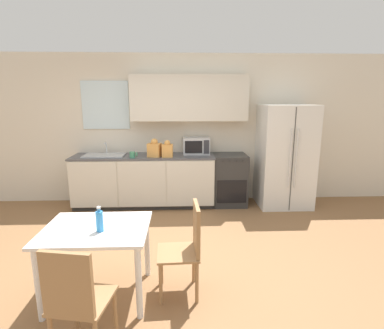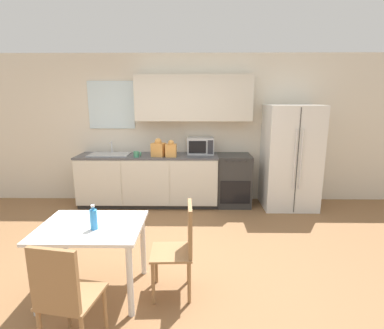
{
  "view_description": "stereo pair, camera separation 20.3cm",
  "coord_description": "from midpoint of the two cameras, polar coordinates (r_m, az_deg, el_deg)",
  "views": [
    {
      "loc": [
        0.3,
        -3.35,
        1.91
      ],
      "look_at": [
        0.45,
        0.55,
        1.05
      ],
      "focal_mm": 28.0,
      "sensor_mm": 36.0,
      "label": 1
    },
    {
      "loc": [
        0.5,
        -3.35,
        1.91
      ],
      "look_at": [
        0.45,
        0.55,
        1.05
      ],
      "focal_mm": 28.0,
      "sensor_mm": 36.0,
      "label": 2
    }
  ],
  "objects": [
    {
      "name": "kitchen_counter",
      "position": [
        5.48,
        -10.11,
        -3.01
      ],
      "size": [
        2.5,
        0.66,
        0.93
      ],
      "color": "#333333",
      "rests_on": "ground_plane"
    },
    {
      "name": "ground_plane",
      "position": [
        3.88,
        -8.25,
        -17.23
      ],
      "size": [
        12.0,
        12.0,
        0.0
      ],
      "primitive_type": "plane",
      "color": "olive"
    },
    {
      "name": "refrigerator",
      "position": [
        5.56,
        16.28,
        1.51
      ],
      "size": [
        0.91,
        0.79,
        1.81
      ],
      "color": "silver",
      "rests_on": "ground_plane"
    },
    {
      "name": "wall_back",
      "position": [
        5.57,
        -5.55,
        7.89
      ],
      "size": [
        12.0,
        0.38,
        2.7
      ],
      "color": "beige",
      "rests_on": "ground_plane"
    },
    {
      "name": "grocery_bag_0",
      "position": [
        5.16,
        -5.83,
        2.84
      ],
      "size": [
        0.19,
        0.16,
        0.29
      ],
      "rotation": [
        0.0,
        0.0,
        -0.04
      ],
      "color": "#DB994C",
      "rests_on": "kitchen_counter"
    },
    {
      "name": "dining_chair_side",
      "position": [
        3.01,
        -2.79,
        -14.75
      ],
      "size": [
        0.42,
        0.42,
        0.93
      ],
      "rotation": [
        0.0,
        0.0,
        1.61
      ],
      "color": "#997047",
      "rests_on": "ground_plane"
    },
    {
      "name": "grocery_bag_1",
      "position": [
        5.21,
        -8.26,
        2.98
      ],
      "size": [
        0.25,
        0.23,
        0.32
      ],
      "rotation": [
        0.0,
        0.0,
        -0.29
      ],
      "color": "#DB994C",
      "rests_on": "kitchen_counter"
    },
    {
      "name": "oven_range",
      "position": [
        5.51,
        6.06,
        -2.87
      ],
      "size": [
        0.6,
        0.61,
        0.93
      ],
      "color": "#2D2D2D",
      "rests_on": "ground_plane"
    },
    {
      "name": "kitchen_sink",
      "position": [
        5.52,
        -17.35,
        1.76
      ],
      "size": [
        0.7,
        0.43,
        0.22
      ],
      "color": "#B7BABC",
      "rests_on": "kitchen_counter"
    },
    {
      "name": "drink_bottle",
      "position": [
        2.93,
        -19.13,
        -10.12
      ],
      "size": [
        0.07,
        0.07,
        0.24
      ],
      "color": "#338CD8",
      "rests_on": "dining_table"
    },
    {
      "name": "dining_table",
      "position": [
        3.1,
        -19.48,
        -13.15
      ],
      "size": [
        0.98,
        0.79,
        0.72
      ],
      "color": "white",
      "rests_on": "ground_plane"
    },
    {
      "name": "coffee_mug",
      "position": [
        5.2,
        -12.3,
        1.83
      ],
      "size": [
        0.13,
        0.09,
        0.1
      ],
      "color": "#3F8C66",
      "rests_on": "kitchen_counter"
    },
    {
      "name": "microwave",
      "position": [
        5.43,
        -0.25,
        3.62
      ],
      "size": [
        0.47,
        0.33,
        0.3
      ],
      "color": "#B7BABC",
      "rests_on": "kitchen_counter"
    },
    {
      "name": "dining_chair_near",
      "position": [
        2.5,
        -23.7,
        -22.16
      ],
      "size": [
        0.46,
        0.46,
        0.93
      ],
      "rotation": [
        0.0,
        0.0,
        -0.18
      ],
      "color": "#997047",
      "rests_on": "ground_plane"
    }
  ]
}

